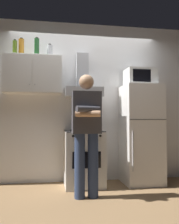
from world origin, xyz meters
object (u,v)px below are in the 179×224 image
at_px(stove_oven, 84,158).
at_px(range_hood, 83,86).
at_px(bottle_wine_green, 37,47).
at_px(bottle_olive_oil, 15,48).
at_px(person_standing, 86,130).
at_px(cooking_pot, 93,127).
at_px(refrigerator, 141,134).
at_px(microwave, 140,78).
at_px(bottle_canister_steel, 50,51).
at_px(bottle_liquor_amber, 21,47).
at_px(upper_cabinet, 33,75).

xyz_separation_m(stove_oven, range_hood, (0.00, 0.13, 1.16)).
bearing_deg(bottle_wine_green, bottle_olive_oil, -179.54).
height_order(range_hood, bottle_wine_green, bottle_wine_green).
xyz_separation_m(person_standing, cooking_pot, (0.18, 0.49, 0.02)).
relative_size(range_hood, person_standing, 0.46).
distance_m(refrigerator, cooking_pot, 0.84).
relative_size(microwave, bottle_canister_steel, 2.25).
bearing_deg(bottle_olive_oil, bottle_liquor_amber, 6.90).
bearing_deg(bottle_olive_oil, stove_oven, -6.57).
xyz_separation_m(refrigerator, person_standing, (-1.00, -0.61, 0.10)).
xyz_separation_m(upper_cabinet, bottle_olive_oil, (-0.28, -0.00, 0.42)).
bearing_deg(microwave, stove_oven, -178.85).
relative_size(person_standing, cooking_pot, 6.01).
bearing_deg(bottle_liquor_amber, upper_cabinet, -3.45).
bearing_deg(refrigerator, bottle_liquor_amber, 175.99).
bearing_deg(stove_oven, bottle_liquor_amber, 172.12).
bearing_deg(bottle_wine_green, bottle_canister_steel, 3.33).
height_order(refrigerator, bottle_wine_green, bottle_wine_green).
height_order(refrigerator, bottle_olive_oil, bottle_olive_oil).
height_order(stove_oven, microwave, microwave).
distance_m(bottle_canister_steel, bottle_wine_green, 0.21).
xyz_separation_m(microwave, bottle_olive_oil, (-2.03, 0.11, 0.43)).
bearing_deg(bottle_wine_green, cooking_pot, -15.74).
bearing_deg(refrigerator, range_hood, 172.45).
relative_size(upper_cabinet, bottle_wine_green, 2.92).
xyz_separation_m(range_hood, microwave, (0.95, -0.11, 0.14)).
distance_m(range_hood, bottle_liquor_amber, 1.15).
distance_m(stove_oven, bottle_olive_oil, 2.05).
bearing_deg(cooking_pot, upper_cabinet, 165.27).
xyz_separation_m(upper_cabinet, cooking_pot, (0.93, -0.24, -0.83)).
bearing_deg(microwave, refrigerator, -89.10).
bearing_deg(refrigerator, bottle_canister_steel, 174.69).
relative_size(stove_oven, bottle_canister_steel, 4.10).
height_order(person_standing, bottle_liquor_amber, bottle_liquor_amber).
xyz_separation_m(range_hood, cooking_pot, (0.13, -0.25, -0.67)).
relative_size(range_hood, bottle_olive_oil, 2.94).
relative_size(microwave, bottle_liquor_amber, 1.67).
distance_m(range_hood, bottle_olive_oil, 1.23).
bearing_deg(person_standing, bottle_canister_steel, 123.38).
height_order(range_hood, cooking_pot, range_hood).
xyz_separation_m(microwave, person_standing, (-1.00, -0.62, -0.84)).
relative_size(person_standing, bottle_liquor_amber, 5.70).
height_order(refrigerator, cooking_pot, refrigerator).
relative_size(range_hood, microwave, 1.56).
distance_m(cooking_pot, bottle_liquor_amber, 1.71).
height_order(range_hood, microwave, range_hood).
bearing_deg(upper_cabinet, bottle_wine_green, 2.25).
distance_m(range_hood, bottle_wine_green, 0.96).
xyz_separation_m(stove_oven, microwave, (0.95, 0.02, 1.31)).
bearing_deg(range_hood, bottle_wine_green, 179.93).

